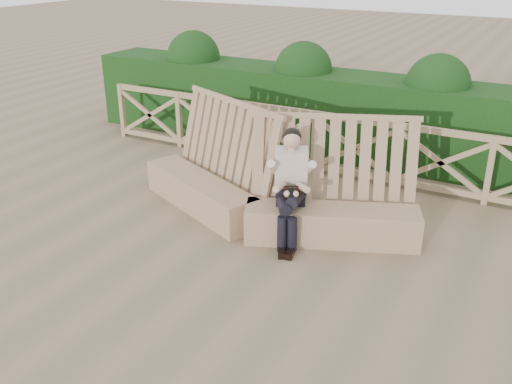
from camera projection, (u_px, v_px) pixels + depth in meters
The scene contains 5 objects.
ground at pixel (253, 274), 6.93m from camera, with size 60.00×60.00×0.00m, color brown.
bench at pixel (265, 196), 8.09m from camera, with size 4.43×1.62×1.62m.
woman at pixel (290, 182), 7.47m from camera, with size 0.64×0.97×1.53m.
guardrail at pixel (354, 148), 9.53m from camera, with size 10.10×0.09×1.10m.
hedge at pixel (377, 119), 10.42m from camera, with size 12.00×1.20×1.50m, color black.
Camera 1 is at (2.89, -5.21, 3.67)m, focal length 40.00 mm.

